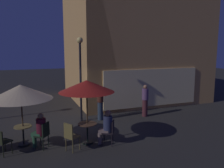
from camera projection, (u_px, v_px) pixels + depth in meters
name	position (u px, v px, depth m)	size (l,w,h in m)	color
ground_plane	(67.00, 126.00, 10.17)	(60.00, 60.00, 0.00)	#2A2825
cafe_building	(121.00, 25.00, 13.95)	(8.30, 7.16, 9.71)	tan
street_lamp_near_corner	(80.00, 67.00, 10.46)	(0.28, 0.28, 3.94)	black
cafe_table_0	(87.00, 129.00, 8.25)	(0.68, 0.68, 0.76)	black
cafe_table_1	(23.00, 133.00, 8.08)	(0.61, 0.61, 0.72)	black
patio_umbrella_0	(87.00, 86.00, 8.01)	(1.97, 1.97, 2.33)	black
patio_umbrella_1	(21.00, 92.00, 7.85)	(2.17, 2.17, 2.20)	black
cafe_chair_0	(71.00, 135.00, 7.59)	(0.56, 0.56, 0.99)	brown
cafe_chair_1	(110.00, 130.00, 8.14)	(0.55, 0.55, 0.88)	black
cafe_chair_2	(1.00, 140.00, 7.30)	(0.58, 0.58, 0.87)	black
cafe_chair_3	(44.00, 133.00, 7.81)	(0.56, 0.56, 0.93)	black
patron_seated_0	(106.00, 125.00, 8.13)	(0.52, 0.46, 1.28)	#7B6360
patron_seated_1	(40.00, 128.00, 7.83)	(0.51, 0.49, 1.26)	#264F35
patron_standing_2	(100.00, 103.00, 10.95)	(0.31, 0.31, 1.66)	#273445
patron_standing_3	(145.00, 101.00, 11.53)	(0.32, 0.32, 1.63)	#472026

